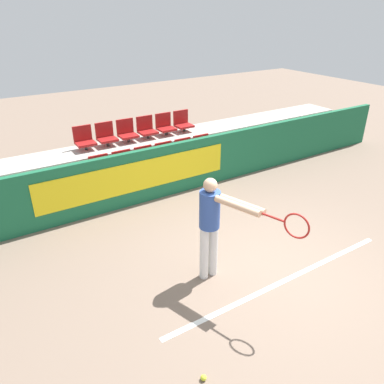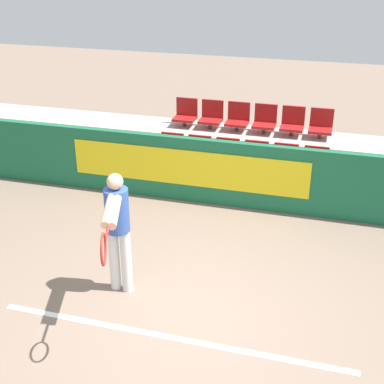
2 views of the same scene
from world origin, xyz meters
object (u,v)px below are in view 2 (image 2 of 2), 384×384
at_px(stadium_chair_4, 285,161).
at_px(stadium_chair_7, 211,116).
at_px(stadium_chair_1, 198,153).
at_px(stadium_chair_11, 321,125).
at_px(stadium_chair_2, 226,155).
at_px(stadium_chair_5, 315,164).
at_px(stadium_chair_10, 292,123).
at_px(tennis_player, 117,225).
at_px(stadium_chair_0, 171,150).
at_px(stadium_chair_3, 255,158).
at_px(stadium_chair_9, 265,121).
at_px(stadium_chair_8, 238,118).
at_px(stadium_chair_6, 186,114).

height_order(stadium_chair_4, stadium_chair_7, stadium_chair_7).
xyz_separation_m(stadium_chair_1, stadium_chair_11, (2.01, 0.92, 0.38)).
distance_m(stadium_chair_1, stadium_chair_7, 1.00).
bearing_deg(stadium_chair_2, stadium_chair_7, 118.53).
relative_size(stadium_chair_5, stadium_chair_11, 1.00).
distance_m(stadium_chair_10, tennis_player, 4.61).
distance_m(stadium_chair_0, stadium_chair_3, 1.51).
height_order(stadium_chair_1, stadium_chair_3, same).
distance_m(stadium_chair_4, stadium_chair_9, 1.12).
relative_size(stadium_chair_2, stadium_chair_8, 1.00).
bearing_deg(stadium_chair_3, stadium_chair_0, 180.00).
bearing_deg(tennis_player, stadium_chair_10, 52.14).
bearing_deg(stadium_chair_7, stadium_chair_2, -61.47).
relative_size(stadium_chair_4, stadium_chair_5, 1.00).
relative_size(stadium_chair_3, stadium_chair_7, 1.00).
bearing_deg(stadium_chair_2, tennis_player, -99.67).
height_order(stadium_chair_9, stadium_chair_10, same).
height_order(stadium_chair_4, stadium_chair_5, same).
xyz_separation_m(stadium_chair_8, stadium_chair_11, (1.51, 0.00, 0.00)).
relative_size(stadium_chair_4, stadium_chair_6, 1.00).
bearing_deg(stadium_chair_10, stadium_chair_6, 180.00).
xyz_separation_m(stadium_chair_1, stadium_chair_10, (1.51, 0.92, 0.38)).
bearing_deg(stadium_chair_0, stadium_chair_7, 61.47).
xyz_separation_m(stadium_chair_3, stadium_chair_10, (0.50, 0.92, 0.38)).
height_order(stadium_chair_0, stadium_chair_2, same).
relative_size(stadium_chair_9, stadium_chair_10, 1.00).
xyz_separation_m(stadium_chair_2, stadium_chair_5, (1.51, 0.00, 0.00)).
bearing_deg(stadium_chair_10, stadium_chair_9, 180.00).
relative_size(stadium_chair_6, tennis_player, 0.32).
distance_m(stadium_chair_1, stadium_chair_8, 1.12).
bearing_deg(stadium_chair_6, stadium_chair_11, 0.00).
xyz_separation_m(stadium_chair_4, tennis_player, (-1.58, -3.40, 0.36)).
height_order(stadium_chair_6, stadium_chair_8, same).
relative_size(stadium_chair_2, stadium_chair_4, 1.00).
height_order(stadium_chair_4, stadium_chair_8, stadium_chair_8).
relative_size(stadium_chair_6, stadium_chair_8, 1.00).
distance_m(stadium_chair_0, stadium_chair_11, 2.70).
distance_m(stadium_chair_6, stadium_chair_9, 1.51).
bearing_deg(stadium_chair_3, stadium_chair_8, 118.53).
distance_m(stadium_chair_5, stadium_chair_6, 2.70).
bearing_deg(stadium_chair_2, stadium_chair_3, 0.00).
height_order(stadium_chair_0, stadium_chair_3, same).
bearing_deg(stadium_chair_9, tennis_player, -104.04).
bearing_deg(tennis_player, stadium_chair_3, 54.61).
distance_m(stadium_chair_7, stadium_chair_11, 2.01).
relative_size(stadium_chair_0, stadium_chair_6, 1.00).
bearing_deg(stadium_chair_5, stadium_chair_2, 180.00).
bearing_deg(stadium_chair_10, stadium_chair_3, -118.53).
relative_size(stadium_chair_2, stadium_chair_6, 1.00).
distance_m(stadium_chair_7, stadium_chair_9, 1.00).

